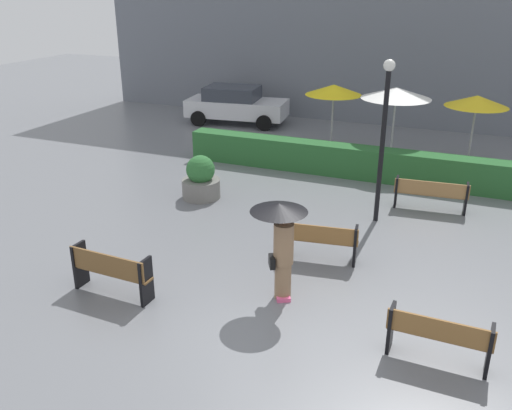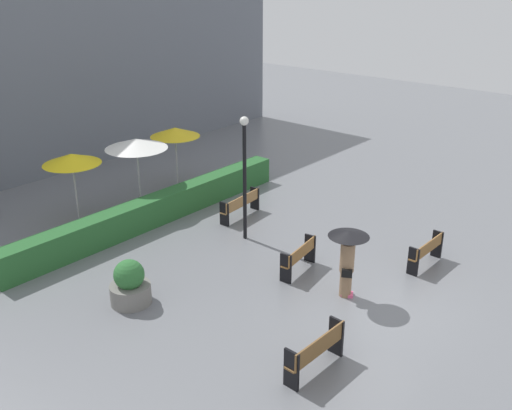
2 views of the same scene
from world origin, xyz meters
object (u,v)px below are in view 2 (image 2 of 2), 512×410
Objects in this scene: bench_near_left at (316,350)px; patio_umbrella_yellow_far at (175,132)px; lamp_post at (245,166)px; patio_umbrella_white at (136,144)px; bench_mid_center at (299,256)px; bench_back_row at (241,204)px; pedestrian_with_umbrella at (348,252)px; planter_pot at (130,285)px; patio_umbrella_yellow at (72,159)px; bench_near_right at (427,250)px.

bench_near_left is 12.52m from patio_umbrella_yellow_far.
lamp_post reaches higher than bench_near_left.
bench_mid_center is at bearing -91.63° from patio_umbrella_white.
lamp_post is at bearing -133.85° from bench_back_row.
bench_back_row is at bearing -64.43° from patio_umbrella_white.
pedestrian_with_umbrella is at bearing -110.91° from bench_back_row.
patio_umbrella_white is at bearing 115.57° from bench_back_row.
patio_umbrella_yellow_far reaches higher than bench_near_left.
pedestrian_with_umbrella is 10.18m from patio_umbrella_yellow_far.
planter_pot reaches higher than bench_mid_center.
patio_umbrella_white reaches higher than patio_umbrella_yellow.
bench_near_left is at bearing -118.62° from patio_umbrella_yellow_far.
planter_pot reaches higher than bench_near_right.
bench_near_right is 3.77m from bench_mid_center.
patio_umbrella_white is at bearing 103.98° from bench_near_right.
patio_umbrella_yellow_far is (2.89, 9.72, 0.89)m from pedestrian_with_umbrella.
patio_umbrella_yellow_far is (1.92, 5.31, -0.25)m from lamp_post.
bench_near_left is 1.39× the size of planter_pot.
bench_mid_center is (3.34, 2.91, -0.02)m from bench_near_left.
planter_pot is at bearing 133.44° from pedestrian_with_umbrella.
patio_umbrella_white is at bearing 88.37° from bench_mid_center.
patio_umbrella_yellow is at bearing 116.59° from lamp_post.
bench_near_left is 0.88× the size of pedestrian_with_umbrella.
bench_back_row is 4.28m from patio_umbrella_white.
patio_umbrella_yellow is (1.35, 10.93, 1.70)m from bench_near_left.
patio_umbrella_yellow_far is at bearing 70.13° from lamp_post.
bench_back_row is at bearing 14.19° from planter_pot.
bench_near_left is 3.36m from pedestrian_with_umbrella.
patio_umbrella_white reaches higher than bench_mid_center.
bench_near_right is (0.83, -6.53, 0.02)m from bench_back_row.
planter_pot is (-0.85, 5.28, -0.02)m from bench_near_left.
bench_near_right is 11.76m from patio_umbrella_yellow.
patio_umbrella_yellow is (-3.85, 4.11, 1.74)m from bench_back_row.
bench_mid_center is 1.31× the size of planter_pot.
bench_back_row is at bearing 46.15° from lamp_post.
lamp_post reaches higher than bench_back_row.
pedestrian_with_umbrella reaches higher than planter_pot.
lamp_post is at bearing -63.41° from patio_umbrella_yellow.
bench_mid_center reaches higher than bench_near_right.
bench_near_left is 4.43m from bench_mid_center.
bench_mid_center is 0.66× the size of patio_umbrella_yellow.
patio_umbrella_yellow reaches higher than planter_pot.
patio_umbrella_yellow is (-4.69, 10.65, 1.72)m from bench_near_right.
patio_umbrella_white is (0.21, 7.36, 1.88)m from bench_mid_center.
patio_umbrella_yellow is at bearing 99.88° from pedestrian_with_umbrella.
bench_near_right is at bearing -36.01° from planter_pot.
patio_umbrella_white reaches higher than pedestrian_with_umbrella.
pedestrian_with_umbrella is 5.72m from planter_pot.
lamp_post is 4.71m from patio_umbrella_white.
patio_umbrella_yellow_far reaches higher than pedestrian_with_umbrella.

